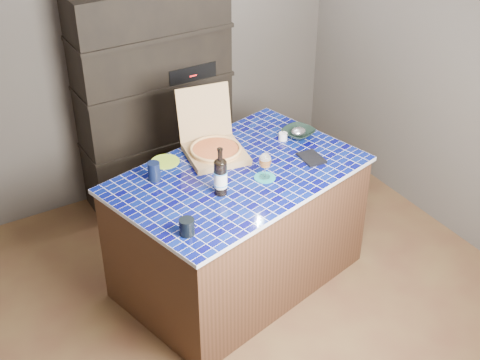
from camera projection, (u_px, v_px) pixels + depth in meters
room at (257, 141)px, 4.00m from camera, size 3.50×3.50×3.50m
shelving_unit at (155, 97)px, 5.29m from camera, size 1.20×0.41×1.80m
kitchen_island at (238, 227)px, 4.61m from camera, size 1.83×1.39×0.89m
pizza_box at (214, 147)px, 4.53m from camera, size 0.45×0.52×0.41m
mead_bottle at (221, 176)px, 4.09m from camera, size 0.09×0.09×0.32m
teal_trivet at (265, 178)px, 4.31m from camera, size 0.14×0.14×0.01m
wine_glass at (265, 161)px, 4.24m from camera, size 0.08×0.08×0.18m
tumbler at (187, 227)px, 3.79m from camera, size 0.09×0.09×0.10m
dvd_case at (311, 158)px, 4.51m from camera, size 0.15×0.20×0.02m
bowl at (298, 133)px, 4.76m from camera, size 0.27×0.27×0.05m
foil_contents at (298, 131)px, 4.75m from camera, size 0.11×0.09×0.05m
white_jar at (283, 136)px, 4.72m from camera, size 0.06×0.06×0.05m
navy_cup at (154, 171)px, 4.26m from camera, size 0.08×0.08×0.13m
green_trivet at (165, 162)px, 4.48m from camera, size 0.19×0.19×0.01m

